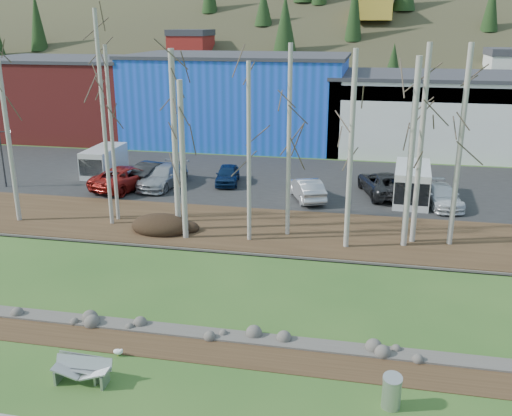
% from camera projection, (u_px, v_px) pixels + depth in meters
% --- Properties ---
extents(ground, '(200.00, 200.00, 0.00)m').
position_uv_depth(ground, '(150.00, 380.00, 18.56)').
color(ground, '#2C521D').
rests_on(ground, ground).
extents(dirt_strip, '(80.00, 1.80, 0.03)m').
position_uv_depth(dirt_strip, '(171.00, 346.00, 20.51)').
color(dirt_strip, '#382616').
rests_on(dirt_strip, ground).
extents(near_bank_rocks, '(80.00, 0.80, 0.50)m').
position_uv_depth(near_bank_rocks, '(180.00, 332.00, 21.45)').
color(near_bank_rocks, '#47423D').
rests_on(near_bank_rocks, ground).
extents(river, '(80.00, 8.00, 0.90)m').
position_uv_depth(river, '(210.00, 285.00, 25.27)').
color(river, black).
rests_on(river, ground).
extents(far_bank_rocks, '(80.00, 0.80, 0.46)m').
position_uv_depth(far_bank_rocks, '(232.00, 251.00, 29.09)').
color(far_bank_rocks, '#47423D').
rests_on(far_bank_rocks, ground).
extents(far_bank, '(80.00, 7.00, 0.15)m').
position_uv_depth(far_bank, '(246.00, 228.00, 32.05)').
color(far_bank, '#382616').
rests_on(far_bank, ground).
extents(parking_lot, '(80.00, 14.00, 0.14)m').
position_uv_depth(parking_lot, '(276.00, 180.00, 41.84)').
color(parking_lot, black).
rests_on(parking_lot, ground).
extents(building_brick, '(16.32, 12.24, 7.80)m').
position_uv_depth(building_brick, '(68.00, 97.00, 58.23)').
color(building_brick, maroon).
rests_on(building_brick, ground).
extents(building_blue, '(20.40, 12.24, 8.30)m').
position_uv_depth(building_blue, '(239.00, 98.00, 54.75)').
color(building_blue, blue).
rests_on(building_blue, ground).
extents(building_white, '(18.36, 12.24, 6.80)m').
position_uv_depth(building_white, '(433.00, 112.00, 51.57)').
color(building_white, silver).
rests_on(building_white, ground).
extents(bench_intact, '(1.62, 0.57, 0.80)m').
position_uv_depth(bench_intact, '(80.00, 367.00, 18.56)').
color(bench_intact, '#ACAFB1').
rests_on(bench_intact, ground).
extents(bench_damaged, '(1.91, 0.69, 0.84)m').
position_uv_depth(bench_damaged, '(82.00, 371.00, 18.33)').
color(bench_damaged, '#ACAFB1').
rests_on(bench_damaged, ground).
extents(litter_bin, '(0.61, 0.61, 0.98)m').
position_uv_depth(litter_bin, '(392.00, 393.00, 17.12)').
color(litter_bin, '#ACAFB1').
rests_on(litter_bin, ground).
extents(seagull, '(0.42, 0.20, 0.31)m').
position_uv_depth(seagull, '(118.00, 352.00, 19.86)').
color(seagull, gold).
rests_on(seagull, ground).
extents(dirt_mound, '(3.37, 2.38, 0.66)m').
position_uv_depth(dirt_mound, '(161.00, 225.00, 31.43)').
color(dirt_mound, black).
rests_on(dirt_mound, far_bank).
extents(birch_0, '(0.26, 0.26, 10.18)m').
position_uv_depth(birch_0, '(8.00, 133.00, 31.63)').
color(birch_0, beige).
rests_on(birch_0, far_bank).
extents(birch_1, '(0.20, 0.20, 9.84)m').
position_uv_depth(birch_1, '(112.00, 136.00, 31.86)').
color(birch_1, beige).
rests_on(birch_1, far_bank).
extents(birch_2, '(0.32, 0.32, 9.71)m').
position_uv_depth(birch_2, '(175.00, 143.00, 30.24)').
color(birch_2, beige).
rests_on(birch_2, far_bank).
extents(birch_3, '(0.22, 0.22, 11.66)m').
position_uv_depth(birch_3, '(104.00, 122.00, 30.86)').
color(birch_3, beige).
rests_on(birch_3, far_bank).
extents(birch_4, '(0.29, 0.29, 8.28)m').
position_uv_depth(birch_4, '(183.00, 162.00, 29.25)').
color(birch_4, beige).
rests_on(birch_4, far_bank).
extents(birch_5, '(0.23, 0.23, 10.01)m').
position_uv_depth(birch_5, '(289.00, 143.00, 29.45)').
color(birch_5, beige).
rests_on(birch_5, far_bank).
extents(birch_6, '(0.22, 0.22, 9.20)m').
position_uv_depth(birch_6, '(249.00, 154.00, 28.80)').
color(birch_6, beige).
rests_on(birch_6, far_bank).
extents(birch_7, '(0.31, 0.31, 9.48)m').
position_uv_depth(birch_7, '(411.00, 155.00, 28.00)').
color(birch_7, beige).
rests_on(birch_7, far_bank).
extents(birch_8, '(0.26, 0.26, 9.83)m').
position_uv_depth(birch_8, '(351.00, 153.00, 27.75)').
color(birch_8, beige).
rests_on(birch_8, far_bank).
extents(birch_9, '(0.27, 0.27, 10.08)m').
position_uv_depth(birch_9, '(460.00, 149.00, 28.06)').
color(birch_9, beige).
rests_on(birch_9, far_bank).
extents(birch_10, '(0.27, 0.27, 10.08)m').
position_uv_depth(birch_10, '(421.00, 147.00, 28.41)').
color(birch_10, beige).
rests_on(birch_10, far_bank).
extents(street_lamp, '(1.44, 0.86, 4.06)m').
position_uv_depth(street_lamp, '(0.00, 142.00, 38.98)').
color(street_lamp, '#262628').
rests_on(street_lamp, parking_lot).
extents(car_0, '(1.75, 4.04, 1.36)m').
position_uv_depth(car_0, '(126.00, 177.00, 39.85)').
color(car_0, white).
rests_on(car_0, parking_lot).
extents(car_1, '(2.82, 4.96, 1.55)m').
position_uv_depth(car_1, '(155.00, 172.00, 40.86)').
color(car_1, black).
rests_on(car_1, parking_lot).
extents(car_2, '(4.21, 6.20, 1.58)m').
position_uv_depth(car_2, '(127.00, 177.00, 39.38)').
color(car_2, maroon).
rests_on(car_2, parking_lot).
extents(car_3, '(2.63, 5.38, 1.51)m').
position_uv_depth(car_3, '(163.00, 176.00, 39.77)').
color(car_3, '#999CA1').
rests_on(car_3, parking_lot).
extents(car_4, '(2.12, 4.05, 1.31)m').
position_uv_depth(car_4, '(227.00, 175.00, 40.57)').
color(car_4, '#0D2144').
rests_on(car_4, parking_lot).
extents(car_5, '(3.02, 4.57, 1.42)m').
position_uv_depth(car_5, '(307.00, 189.00, 36.89)').
color(car_5, '#AFAEB1').
rests_on(car_5, parking_lot).
extents(car_6, '(3.94, 6.04, 1.54)m').
position_uv_depth(car_6, '(384.00, 184.00, 37.87)').
color(car_6, '#232426').
rests_on(car_6, parking_lot).
extents(car_7, '(2.67, 4.78, 1.31)m').
position_uv_depth(car_7, '(442.00, 196.00, 35.56)').
color(car_7, silver).
rests_on(car_7, parking_lot).
extents(van_white, '(2.44, 5.26, 2.25)m').
position_uv_depth(van_white, '(412.00, 184.00, 36.40)').
color(van_white, white).
rests_on(van_white, parking_lot).
extents(van_grey, '(1.99, 4.62, 2.00)m').
position_uv_depth(van_grey, '(103.00, 161.00, 42.94)').
color(van_grey, silver).
rests_on(van_grey, parking_lot).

